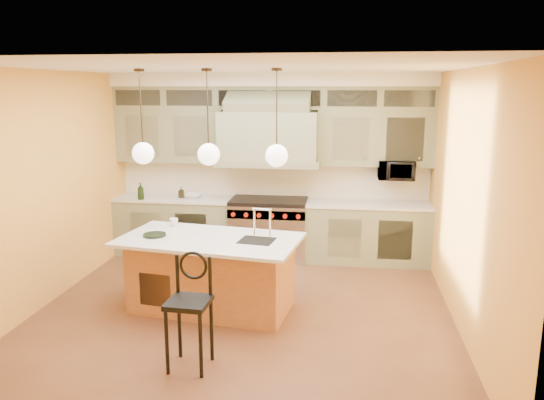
# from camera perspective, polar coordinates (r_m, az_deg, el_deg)

# --- Properties ---
(floor) EXTENTS (5.00, 5.00, 0.00)m
(floor) POSITION_cam_1_polar(r_m,az_deg,el_deg) (6.63, -3.09, -11.91)
(floor) COLOR #59321E
(floor) RESTS_ON ground
(ceiling) EXTENTS (5.00, 5.00, 0.00)m
(ceiling) POSITION_cam_1_polar(r_m,az_deg,el_deg) (6.06, -3.41, 14.03)
(ceiling) COLOR white
(ceiling) RESTS_ON wall_back
(wall_back) EXTENTS (5.00, 0.00, 5.00)m
(wall_back) POSITION_cam_1_polar(r_m,az_deg,el_deg) (8.61, 0.00, 3.78)
(wall_back) COLOR gold
(wall_back) RESTS_ON ground
(wall_front) EXTENTS (5.00, 0.00, 5.00)m
(wall_front) POSITION_cam_1_polar(r_m,az_deg,el_deg) (3.84, -10.57, -6.95)
(wall_front) COLOR gold
(wall_front) RESTS_ON ground
(wall_left) EXTENTS (0.00, 5.00, 5.00)m
(wall_left) POSITION_cam_1_polar(r_m,az_deg,el_deg) (7.10, -23.44, 1.00)
(wall_left) COLOR gold
(wall_left) RESTS_ON ground
(wall_right) EXTENTS (0.00, 5.00, 5.00)m
(wall_right) POSITION_cam_1_polar(r_m,az_deg,el_deg) (6.20, 20.03, -0.20)
(wall_right) COLOR gold
(wall_right) RESTS_ON ground
(back_cabinetry) EXTENTS (5.00, 0.77, 2.90)m
(back_cabinetry) POSITION_cam_1_polar(r_m,az_deg,el_deg) (8.35, -0.25, 3.38)
(back_cabinetry) COLOR gray
(back_cabinetry) RESTS_ON floor
(range) EXTENTS (1.20, 0.74, 0.96)m
(range) POSITION_cam_1_polar(r_m,az_deg,el_deg) (8.46, -0.33, -3.05)
(range) COLOR silver
(range) RESTS_ON floor
(kitchen_island) EXTENTS (2.27, 1.43, 1.35)m
(kitchen_island) POSITION_cam_1_polar(r_m,az_deg,el_deg) (6.58, -6.47, -7.72)
(kitchen_island) COLOR #955F35
(kitchen_island) RESTS_ON floor
(counter_stool) EXTENTS (0.41, 0.41, 1.13)m
(counter_stool) POSITION_cam_1_polar(r_m,az_deg,el_deg) (5.26, -8.84, -11.00)
(counter_stool) COLOR black
(counter_stool) RESTS_ON floor
(microwave) EXTENTS (0.54, 0.37, 0.30)m
(microwave) POSITION_cam_1_polar(r_m,az_deg,el_deg) (8.32, 13.20, 3.16)
(microwave) COLOR black
(microwave) RESTS_ON back_cabinetry
(oil_bottle_a) EXTENTS (0.11, 0.11, 0.27)m
(oil_bottle_a) POSITION_cam_1_polar(r_m,az_deg,el_deg) (8.65, -13.94, 0.94)
(oil_bottle_a) COLOR black
(oil_bottle_a) RESTS_ON back_cabinetry
(oil_bottle_b) EXTENTS (0.09, 0.09, 0.18)m
(oil_bottle_b) POSITION_cam_1_polar(r_m,az_deg,el_deg) (8.67, -9.73, 0.83)
(oil_bottle_b) COLOR black
(oil_bottle_b) RESTS_ON back_cabinetry
(fruit_bowl) EXTENTS (0.29, 0.29, 0.07)m
(fruit_bowl) POSITION_cam_1_polar(r_m,az_deg,el_deg) (8.62, -8.45, 0.44)
(fruit_bowl) COLOR white
(fruit_bowl) RESTS_ON back_cabinetry
(cup) EXTENTS (0.11, 0.11, 0.10)m
(cup) POSITION_cam_1_polar(r_m,az_deg,el_deg) (7.00, -10.49, -2.37)
(cup) COLOR white
(cup) RESTS_ON kitchen_island
(pendant_left) EXTENTS (0.26, 0.26, 1.11)m
(pendant_left) POSITION_cam_1_polar(r_m,az_deg,el_deg) (6.49, -13.70, 5.17)
(pendant_left) COLOR #2D2319
(pendant_left) RESTS_ON ceiling
(pendant_center) EXTENTS (0.26, 0.26, 1.11)m
(pendant_center) POSITION_cam_1_polar(r_m,az_deg,el_deg) (6.24, -6.83, 5.16)
(pendant_center) COLOR #2D2319
(pendant_center) RESTS_ON ceiling
(pendant_right) EXTENTS (0.26, 0.26, 1.11)m
(pendant_right) POSITION_cam_1_polar(r_m,az_deg,el_deg) (6.08, 0.50, 5.07)
(pendant_right) COLOR #2D2319
(pendant_right) RESTS_ON ceiling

